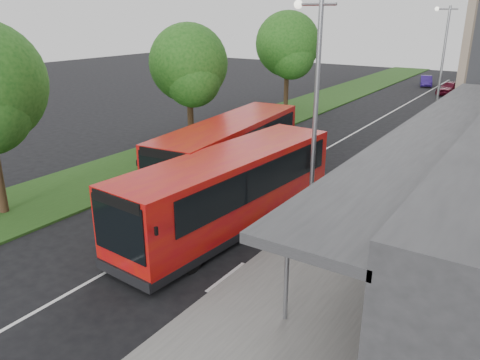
% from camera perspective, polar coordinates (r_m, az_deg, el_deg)
% --- Properties ---
extents(ground, '(120.00, 120.00, 0.00)m').
position_cam_1_polar(ground, '(17.95, -6.70, -5.82)').
color(ground, black).
rests_on(ground, ground).
extents(pavement, '(5.00, 80.00, 0.15)m').
position_cam_1_polar(pavement, '(33.47, 24.75, 4.71)').
color(pavement, slate).
rests_on(pavement, ground).
extents(grass_verge, '(5.00, 80.00, 0.10)m').
position_cam_1_polar(grass_verge, '(37.55, 4.82, 7.88)').
color(grass_verge, '#1E4114').
rests_on(grass_verge, ground).
extents(lane_centre_line, '(0.12, 70.00, 0.01)m').
position_cam_1_polar(lane_centre_line, '(30.25, 11.87, 4.55)').
color(lane_centre_line, silver).
rests_on(lane_centre_line, ground).
extents(kerb_dashes, '(0.12, 56.00, 0.01)m').
position_cam_1_polar(kerb_dashes, '(33.01, 19.84, 5.05)').
color(kerb_dashes, silver).
rests_on(kerb_dashes, ground).
extents(tree_mid, '(4.53, 4.53, 7.25)m').
position_cam_1_polar(tree_mid, '(27.83, -6.22, 13.36)').
color(tree_mid, '#372616').
rests_on(tree_mid, ground).
extents(tree_far, '(4.94, 4.94, 7.94)m').
position_cam_1_polar(tree_far, '(37.78, 5.83, 15.70)').
color(tree_far, '#372616').
rests_on(tree_far, ground).
extents(lamp_post_near, '(1.44, 0.28, 8.00)m').
position_cam_1_polar(lamp_post_near, '(15.95, 8.94, 8.71)').
color(lamp_post_near, gray).
rests_on(lamp_post_near, pavement).
extents(lamp_post_far, '(1.44, 0.28, 8.00)m').
position_cam_1_polar(lamp_post_far, '(35.00, 23.34, 13.27)').
color(lamp_post_far, gray).
rests_on(lamp_post_far, pavement).
extents(bus_main, '(3.32, 10.49, 2.93)m').
position_cam_1_polar(bus_main, '(17.29, -1.17, -1.29)').
color(bus_main, '#B81B09').
rests_on(bus_main, ground).
extents(bus_second, '(3.70, 10.65, 2.96)m').
position_cam_1_polar(bus_second, '(22.10, -1.26, 3.46)').
color(bus_second, '#B81B09').
rests_on(bus_second, ground).
extents(litter_bin, '(0.64, 0.64, 0.94)m').
position_cam_1_polar(litter_bin, '(22.66, 18.64, 0.44)').
color(litter_bin, '#361D16').
rests_on(litter_bin, pavement).
extents(bollard, '(0.24, 0.24, 1.15)m').
position_cam_1_polar(bollard, '(32.03, 23.23, 5.53)').
color(bollard, '#EBB80C').
rests_on(bollard, pavement).
extents(car_near, '(2.34, 4.16, 1.33)m').
position_cam_1_polar(car_near, '(51.87, 24.26, 10.21)').
color(car_near, '#4F0B1B').
rests_on(car_near, ground).
extents(car_far, '(2.05, 3.59, 1.12)m').
position_cam_1_polar(car_far, '(57.22, 21.73, 11.17)').
color(car_far, navy).
rests_on(car_far, ground).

